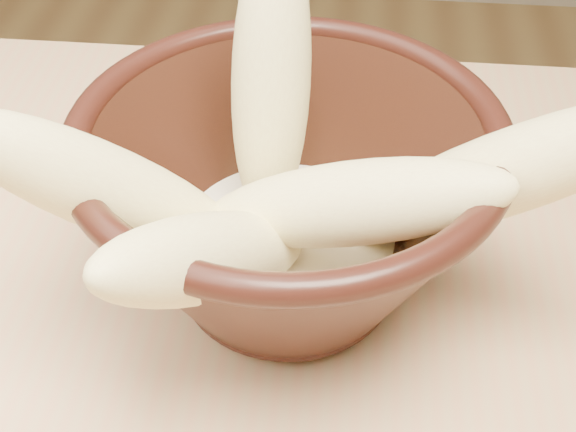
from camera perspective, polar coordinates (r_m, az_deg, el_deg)
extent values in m
cylinder|color=tan|center=(0.99, -18.81, -10.25)|extent=(0.05, 0.05, 0.71)
cylinder|color=black|center=(0.47, 0.00, -4.85)|extent=(0.10, 0.10, 0.01)
cylinder|color=black|center=(0.45, 0.00, -2.88)|extent=(0.10, 0.10, 0.01)
torus|color=black|center=(0.40, 0.00, 5.87)|extent=(0.23, 0.23, 0.02)
cylinder|color=beige|center=(0.45, 0.00, -1.87)|extent=(0.13, 0.13, 0.02)
ellipsoid|color=#E1CB85|center=(0.42, -1.21, 9.42)|extent=(0.05, 0.08, 0.16)
ellipsoid|color=#E1CB85|center=(0.39, -12.28, 1.70)|extent=(0.15, 0.11, 0.15)
ellipsoid|color=#E1CB85|center=(0.40, 14.75, 2.79)|extent=(0.18, 0.08, 0.15)
ellipsoid|color=#E1CB85|center=(0.39, 4.39, 0.87)|extent=(0.17, 0.07, 0.10)
ellipsoid|color=#E1CB85|center=(0.37, -5.43, -2.88)|extent=(0.11, 0.16, 0.13)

